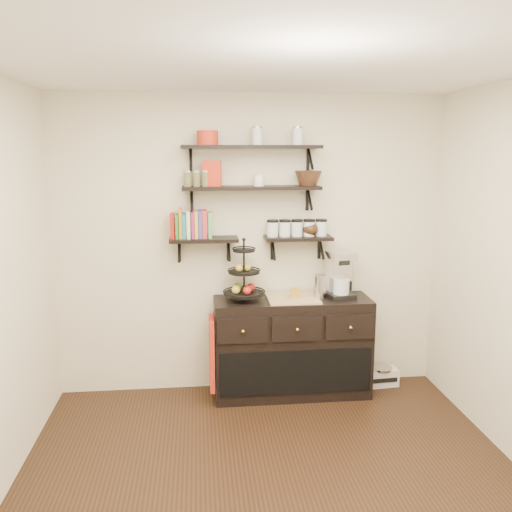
# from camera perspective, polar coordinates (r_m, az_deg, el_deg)

# --- Properties ---
(floor) EXTENTS (3.50, 3.50, 0.00)m
(floor) POSITION_cam_1_polar(r_m,az_deg,el_deg) (3.83, 2.20, -24.12)
(floor) COLOR black
(floor) RESTS_ON ground
(ceiling) EXTENTS (3.50, 3.50, 0.02)m
(ceiling) POSITION_cam_1_polar(r_m,az_deg,el_deg) (3.17, 2.58, 20.05)
(ceiling) COLOR white
(ceiling) RESTS_ON back_wall
(back_wall) EXTENTS (3.50, 0.02, 2.70)m
(back_wall) POSITION_cam_1_polar(r_m,az_deg,el_deg) (4.94, -0.63, 1.09)
(back_wall) COLOR beige
(back_wall) RESTS_ON ground
(shelf_top) EXTENTS (1.20, 0.27, 0.23)m
(shelf_top) POSITION_cam_1_polar(r_m,az_deg,el_deg) (4.74, -0.49, 11.38)
(shelf_top) COLOR black
(shelf_top) RESTS_ON back_wall
(shelf_mid) EXTENTS (1.20, 0.27, 0.23)m
(shelf_mid) POSITION_cam_1_polar(r_m,az_deg,el_deg) (4.75, -0.49, 7.15)
(shelf_mid) COLOR black
(shelf_mid) RESTS_ON back_wall
(shelf_low_left) EXTENTS (0.60, 0.25, 0.23)m
(shelf_low_left) POSITION_cam_1_polar(r_m,az_deg,el_deg) (4.79, -5.50, 1.67)
(shelf_low_left) COLOR black
(shelf_low_left) RESTS_ON back_wall
(shelf_low_right) EXTENTS (0.60, 0.25, 0.23)m
(shelf_low_right) POSITION_cam_1_polar(r_m,az_deg,el_deg) (4.87, 4.43, 1.85)
(shelf_low_right) COLOR black
(shelf_low_right) RESTS_ON back_wall
(cookbooks) EXTENTS (0.36, 0.15, 0.26)m
(cookbooks) POSITION_cam_1_polar(r_m,az_deg,el_deg) (4.77, -6.59, 3.26)
(cookbooks) COLOR #A31611
(cookbooks) RESTS_ON shelf_low_left
(glass_canisters) EXTENTS (0.54, 0.10, 0.13)m
(glass_canisters) POSITION_cam_1_polar(r_m,az_deg,el_deg) (4.85, 4.34, 2.86)
(glass_canisters) COLOR silver
(glass_canisters) RESTS_ON shelf_low_right
(sideboard) EXTENTS (1.40, 0.50, 0.92)m
(sideboard) POSITION_cam_1_polar(r_m,az_deg,el_deg) (5.00, 3.80, -9.49)
(sideboard) COLOR black
(sideboard) RESTS_ON floor
(fruit_stand) EXTENTS (0.36, 0.36, 0.54)m
(fruit_stand) POSITION_cam_1_polar(r_m,az_deg,el_deg) (4.76, -1.23, -2.54)
(fruit_stand) COLOR black
(fruit_stand) RESTS_ON sideboard
(candle) EXTENTS (0.08, 0.08, 0.08)m
(candle) POSITION_cam_1_polar(r_m,az_deg,el_deg) (4.85, 4.12, -3.89)
(candle) COLOR olive
(candle) RESTS_ON sideboard
(coffee_maker) EXTENTS (0.26, 0.26, 0.42)m
(coffee_maker) POSITION_cam_1_polar(r_m,az_deg,el_deg) (4.93, 8.83, -2.03)
(coffee_maker) COLOR black
(coffee_maker) RESTS_ON sideboard
(thermal_carafe) EXTENTS (0.11, 0.11, 0.22)m
(thermal_carafe) POSITION_cam_1_polar(r_m,az_deg,el_deg) (4.86, 6.74, -3.25)
(thermal_carafe) COLOR silver
(thermal_carafe) RESTS_ON sideboard
(apron) EXTENTS (0.04, 0.27, 0.64)m
(apron) POSITION_cam_1_polar(r_m,az_deg,el_deg) (4.84, -4.68, -10.16)
(apron) COLOR #AF2B12
(apron) RESTS_ON sideboard
(radio) EXTENTS (0.32, 0.22, 0.18)m
(radio) POSITION_cam_1_polar(r_m,az_deg,el_deg) (5.41, 13.04, -12.22)
(radio) COLOR silver
(radio) RESTS_ON floor
(recipe_box) EXTENTS (0.17, 0.09, 0.22)m
(recipe_box) POSITION_cam_1_polar(r_m,az_deg,el_deg) (4.71, -4.67, 8.65)
(recipe_box) COLOR red
(recipe_box) RESTS_ON shelf_mid
(walnut_bowl) EXTENTS (0.24, 0.24, 0.13)m
(walnut_bowl) POSITION_cam_1_polar(r_m,az_deg,el_deg) (4.81, 5.51, 8.15)
(walnut_bowl) COLOR black
(walnut_bowl) RESTS_ON shelf_mid
(ramekins) EXTENTS (0.09, 0.09, 0.10)m
(ramekins) POSITION_cam_1_polar(r_m,az_deg,el_deg) (4.75, 0.29, 7.96)
(ramekins) COLOR white
(ramekins) RESTS_ON shelf_mid
(teapot) EXTENTS (0.19, 0.14, 0.14)m
(teapot) POSITION_cam_1_polar(r_m,az_deg,el_deg) (4.88, 5.78, 2.93)
(teapot) COLOR #311E0E
(teapot) RESTS_ON shelf_low_right
(red_pot) EXTENTS (0.18, 0.18, 0.12)m
(red_pot) POSITION_cam_1_polar(r_m,az_deg,el_deg) (4.71, -5.12, 12.29)
(red_pot) COLOR red
(red_pot) RESTS_ON shelf_top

